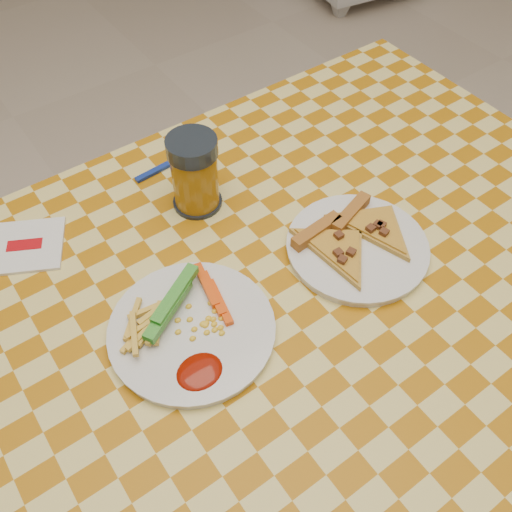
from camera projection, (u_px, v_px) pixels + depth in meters
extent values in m
plane|color=beige|center=(266.00, 472.00, 1.43)|extent=(8.00, 8.00, 0.00)
cylinder|color=silver|center=(356.00, 205.00, 1.53)|extent=(0.06, 0.06, 0.71)
cube|color=brown|center=(272.00, 307.00, 0.87)|extent=(1.20, 0.80, 0.04)
cylinder|color=silver|center=(192.00, 331.00, 0.80)|extent=(0.30, 0.30, 0.01)
cylinder|color=silver|center=(357.00, 248.00, 0.90)|extent=(0.29, 0.29, 0.01)
cube|color=#0F6113|center=(172.00, 302.00, 0.80)|extent=(0.11, 0.09, 0.02)
cube|color=#EE490A|center=(213.00, 294.00, 0.83)|extent=(0.07, 0.09, 0.02)
ellipsoid|color=#7D0F02|center=(200.00, 372.00, 0.75)|extent=(0.06, 0.06, 0.01)
cube|color=#A25724|center=(316.00, 232.00, 0.90)|extent=(0.09, 0.03, 0.02)
cube|color=#A25724|center=(351.00, 214.00, 0.92)|extent=(0.09, 0.05, 0.02)
cylinder|color=black|center=(198.00, 201.00, 0.97)|extent=(0.08, 0.08, 0.01)
cylinder|color=#92610F|center=(195.00, 179.00, 0.93)|extent=(0.08, 0.08, 0.11)
cylinder|color=black|center=(192.00, 147.00, 0.88)|extent=(0.08, 0.08, 0.03)
cube|color=silver|center=(25.00, 246.00, 0.91)|extent=(0.16, 0.15, 0.01)
cube|color=#B10A10|center=(24.00, 245.00, 0.90)|extent=(0.06, 0.05, 0.00)
cube|color=navy|center=(159.00, 169.00, 1.02)|extent=(0.10, 0.02, 0.01)
cube|color=silver|center=(190.00, 153.00, 1.05)|extent=(0.04, 0.02, 0.00)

